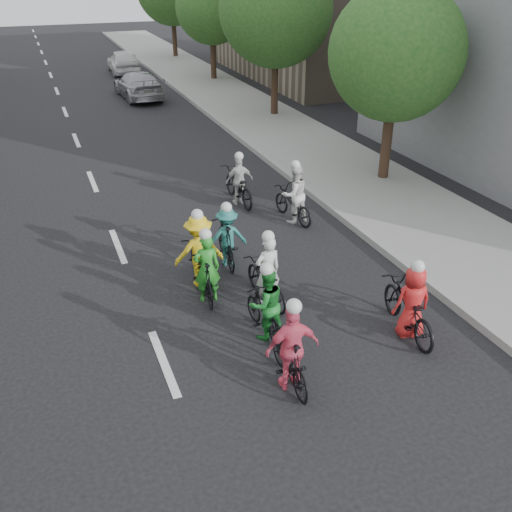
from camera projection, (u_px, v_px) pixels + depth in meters
ground at (164, 363)px, 10.27m from camera, size 120.00×120.00×0.00m
sidewalk_right at (314, 152)px, 21.05m from camera, size 4.00×80.00×0.15m
curb_right at (265, 157)px, 20.41m from camera, size 0.18×80.00×0.18m
bldg_se at (332, 4)px, 33.32m from camera, size 10.00×14.00×8.00m
tree_r_0 at (396, 53)px, 16.69m from camera, size 4.00×4.00×5.97m
tree_r_1 at (276, 9)px, 23.84m from camera, size 4.80×4.80×6.93m
tree_r_2 at (212, 7)px, 31.51m from camera, size 4.00×4.00×5.97m
cyclist_0 at (266, 279)px, 11.86m from camera, size 0.74×1.75×1.67m
cyclist_1 at (265, 308)px, 10.75m from camera, size 0.75×1.52×1.60m
cyclist_2 at (199, 257)px, 12.45m from camera, size 1.11×1.70×1.81m
cyclist_3 at (291, 354)px, 9.47m from camera, size 0.95×1.64×1.73m
cyclist_4 at (409, 307)px, 10.83m from camera, size 0.93×2.03×1.63m
cyclist_5 at (206, 274)px, 11.94m from camera, size 0.66×1.62×1.66m
cyclist_6 at (293, 200)px, 15.49m from camera, size 0.86×1.83×1.75m
cyclist_7 at (226, 239)px, 13.33m from camera, size 0.98×1.78×1.58m
cyclist_8 at (238, 184)px, 16.66m from camera, size 0.85×1.99×1.57m
follow_car_lead at (138, 85)px, 29.01m from camera, size 2.09×4.63×1.32m
follow_car_trail at (123, 61)px, 35.17m from camera, size 1.80×4.22×1.42m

